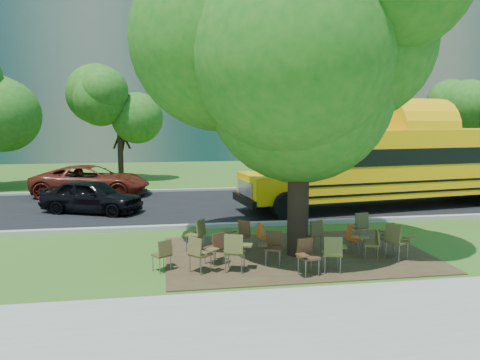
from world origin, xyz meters
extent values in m
plane|color=#38551A|center=(0.00, 0.00, 0.00)|extent=(160.00, 160.00, 0.00)
cube|color=gray|center=(0.00, -5.00, 0.02)|extent=(60.00, 4.00, 0.04)
cube|color=#382819|center=(1.00, -0.50, 0.01)|extent=(7.00, 4.50, 0.03)
cube|color=black|center=(0.00, 7.00, 0.02)|extent=(80.00, 8.00, 0.04)
cube|color=gray|center=(0.00, 3.00, 0.07)|extent=(80.00, 0.25, 0.14)
cube|color=gray|center=(0.00, 11.10, 0.07)|extent=(80.00, 0.25, 0.14)
cube|color=slate|center=(-8.00, 36.00, 11.00)|extent=(38.00, 16.00, 22.00)
cube|color=slate|center=(24.00, 38.00, 12.50)|extent=(30.00, 16.00, 25.00)
cylinder|color=black|center=(-5.00, 16.00, 1.75)|extent=(0.32, 0.32, 3.50)
sphere|color=#175C15|center=(-5.00, 16.00, 4.22)|extent=(4.80, 4.80, 4.80)
cylinder|color=black|center=(8.00, 14.00, 2.10)|extent=(0.38, 0.38, 4.20)
sphere|color=#175C15|center=(8.00, 14.00, 5.04)|extent=(5.60, 5.60, 5.60)
cylinder|color=black|center=(16.00, 13.00, 1.80)|extent=(0.34, 0.34, 3.60)
sphere|color=#175C15|center=(16.00, 13.00, 4.35)|extent=(5.00, 5.00, 5.00)
cylinder|color=black|center=(0.99, -0.56, 2.18)|extent=(0.56, 0.56, 4.36)
sphere|color=#175C15|center=(0.99, -0.56, 5.44)|extent=(7.20, 7.20, 7.20)
cube|color=#F9AF07|center=(7.70, 5.63, 1.90)|extent=(12.03, 4.25, 2.62)
cube|color=black|center=(8.02, 5.67, 2.19)|extent=(11.40, 4.21, 0.64)
cube|color=#F9AF07|center=(1.20, 4.73, 1.07)|extent=(1.70, 2.52, 1.02)
cube|color=black|center=(7.70, 5.63, 1.23)|extent=(12.05, 4.29, 0.09)
cube|color=black|center=(7.70, 5.63, 0.83)|extent=(12.05, 4.29, 0.09)
cylinder|color=black|center=(1.84, 3.47, 0.54)|extent=(1.10, 0.46, 1.07)
cylinder|color=black|center=(1.48, 6.12, 0.54)|extent=(1.10, 0.46, 1.07)
cylinder|color=black|center=(10.59, 7.37, 0.54)|extent=(1.10, 0.46, 1.07)
cylinder|color=black|center=(12.08, 7.58, 0.54)|extent=(1.10, 0.46, 1.07)
cube|color=#463C1E|center=(-2.58, -1.32, 0.40)|extent=(0.51, 0.51, 0.04)
cube|color=#463C1E|center=(-2.50, -1.46, 0.60)|extent=(0.35, 0.27, 0.36)
cube|color=#463C1E|center=(-2.47, -1.10, 0.51)|extent=(0.30, 0.32, 0.03)
cylinder|color=slate|center=(-2.79, -1.28, 0.20)|extent=(0.02, 0.02, 0.40)
cylinder|color=slate|center=(-2.37, -1.37, 0.20)|extent=(0.02, 0.02, 0.40)
cube|color=brown|center=(-1.68, -1.61, 0.46)|extent=(0.60, 0.60, 0.05)
cube|color=brown|center=(-1.82, -1.74, 0.69)|extent=(0.35, 0.37, 0.41)
cube|color=brown|center=(-1.41, -1.70, 0.59)|extent=(0.37, 0.36, 0.03)
cylinder|color=slate|center=(-1.67, -1.37, 0.23)|extent=(0.02, 0.02, 0.46)
cylinder|color=slate|center=(-1.69, -1.86, 0.23)|extent=(0.02, 0.02, 0.46)
cube|color=#4A2A1A|center=(-1.29, -1.05, 0.44)|extent=(0.56, 0.55, 0.05)
cube|color=#4A2A1A|center=(-1.19, -1.20, 0.65)|extent=(0.38, 0.30, 0.39)
cube|color=#4A2A1A|center=(-1.17, -0.81, 0.56)|extent=(0.33, 0.35, 0.03)
cylinder|color=slate|center=(-1.52, -1.01, 0.22)|extent=(0.02, 0.02, 0.44)
cylinder|color=slate|center=(-1.06, -1.10, 0.22)|extent=(0.02, 0.02, 0.44)
cube|color=#472C19|center=(0.15, -1.32, 0.44)|extent=(0.51, 0.50, 0.05)
cube|color=#472C19|center=(0.20, -1.16, 0.66)|extent=(0.40, 0.21, 0.39)
cube|color=#472C19|center=(-0.12, -1.38, 0.56)|extent=(0.29, 0.33, 0.03)
cylinder|color=slate|center=(0.26, -1.53, 0.22)|extent=(0.02, 0.02, 0.44)
cylinder|color=slate|center=(0.04, -1.11, 0.22)|extent=(0.02, 0.02, 0.44)
cube|color=brown|center=(1.38, -2.10, 0.47)|extent=(0.52, 0.50, 0.05)
cube|color=brown|center=(1.34, -2.28, 0.71)|extent=(0.43, 0.18, 0.42)
cube|color=brown|center=(1.66, -2.00, 0.60)|extent=(0.29, 0.34, 0.03)
cylinder|color=slate|center=(1.24, -1.88, 0.24)|extent=(0.03, 0.03, 0.47)
cylinder|color=slate|center=(1.52, -2.31, 0.24)|extent=(0.03, 0.03, 0.47)
cube|color=#4A2E1A|center=(0.77, -2.24, 0.45)|extent=(0.50, 0.48, 0.05)
cube|color=#4A2E1A|center=(0.73, -2.07, 0.67)|extent=(0.41, 0.18, 0.40)
cube|color=#4A2E1A|center=(0.56, -2.43, 0.57)|extent=(0.28, 0.32, 0.03)
cylinder|color=slate|center=(0.97, -2.37, 0.23)|extent=(0.02, 0.02, 0.45)
cylinder|color=slate|center=(0.57, -2.11, 0.23)|extent=(0.02, 0.02, 0.45)
cube|color=brown|center=(2.75, -1.26, 0.41)|extent=(0.45, 0.46, 0.05)
cube|color=brown|center=(2.91, -1.30, 0.61)|extent=(0.18, 0.38, 0.37)
cube|color=brown|center=(2.68, -1.01, 0.52)|extent=(0.30, 0.26, 0.03)
cylinder|color=slate|center=(2.56, -1.37, 0.21)|extent=(0.02, 0.02, 0.41)
cylinder|color=slate|center=(2.94, -1.15, 0.21)|extent=(0.02, 0.02, 0.41)
cube|color=#4A4320|center=(3.38, -1.44, 0.50)|extent=(0.62, 0.63, 0.06)
cube|color=#4A4320|center=(3.21, -1.54, 0.75)|extent=(0.31, 0.44, 0.45)
cube|color=#4A4320|center=(3.65, -1.60, 0.64)|extent=(0.39, 0.37, 0.03)
cylinder|color=slate|center=(3.46, -1.18, 0.25)|extent=(0.03, 0.03, 0.50)
cylinder|color=slate|center=(3.31, -1.70, 0.25)|extent=(0.03, 0.03, 0.50)
cube|color=#4B4720|center=(-1.68, 0.26, 0.47)|extent=(0.59, 0.60, 0.05)
cube|color=#4B4720|center=(-1.53, 0.15, 0.69)|extent=(0.32, 0.39, 0.42)
cube|color=#4B4720|center=(-1.65, 0.54, 0.59)|extent=(0.37, 0.35, 0.03)
cylinder|color=slate|center=(-1.92, 0.22, 0.23)|extent=(0.02, 0.02, 0.47)
cylinder|color=slate|center=(-1.43, 0.30, 0.23)|extent=(0.02, 0.02, 0.47)
cube|color=#52321D|center=(-0.49, -0.08, 0.45)|extent=(0.58, 0.58, 0.05)
cube|color=#52321D|center=(-0.35, 0.03, 0.67)|extent=(0.33, 0.37, 0.40)
cube|color=#52321D|center=(-0.75, 0.02, 0.57)|extent=(0.36, 0.35, 0.03)
cylinder|color=slate|center=(-0.51, -0.32, 0.23)|extent=(0.02, 0.02, 0.45)
cylinder|color=slate|center=(-0.46, 0.16, 0.23)|extent=(0.02, 0.02, 0.45)
cube|color=#CA5015|center=(0.22, -0.04, 0.41)|extent=(0.43, 0.45, 0.05)
cube|color=#CA5015|center=(0.06, -0.07, 0.61)|extent=(0.16, 0.37, 0.37)
cube|color=#CA5015|center=(0.39, -0.22, 0.52)|extent=(0.29, 0.25, 0.03)
cylinder|color=slate|center=(0.34, 0.15, 0.20)|extent=(0.02, 0.02, 0.41)
cylinder|color=slate|center=(0.10, -0.22, 0.20)|extent=(0.02, 0.02, 0.41)
cube|color=#473D1E|center=(1.54, -0.17, 0.45)|extent=(0.53, 0.52, 0.05)
cube|color=#473D1E|center=(1.60, -0.34, 0.67)|extent=(0.41, 0.22, 0.40)
cube|color=#473D1E|center=(1.73, 0.04, 0.57)|extent=(0.30, 0.34, 0.03)
cylinder|color=slate|center=(1.32, -0.06, 0.23)|extent=(0.02, 0.02, 0.45)
cylinder|color=slate|center=(1.76, -0.28, 0.23)|extent=(0.02, 0.02, 0.45)
cube|color=#AA4512|center=(2.59, -0.61, 0.40)|extent=(0.52, 0.52, 0.04)
cube|color=#AA4512|center=(2.47, -0.50, 0.60)|extent=(0.31, 0.31, 0.36)
cube|color=#AA4512|center=(2.53, -0.85, 0.51)|extent=(0.32, 0.31, 0.03)
cylinder|color=slate|center=(2.80, -0.61, 0.20)|extent=(0.02, 0.02, 0.40)
cylinder|color=slate|center=(2.37, -0.61, 0.20)|extent=(0.02, 0.02, 0.40)
cube|color=#433C1D|center=(3.39, -0.74, 0.44)|extent=(0.55, 0.55, 0.05)
cube|color=#433C1D|center=(3.49, -0.89, 0.65)|extent=(0.38, 0.29, 0.39)
cube|color=#433C1D|center=(3.52, -0.50, 0.55)|extent=(0.33, 0.34, 0.03)
cylinder|color=slate|center=(3.17, -0.69, 0.22)|extent=(0.02, 0.02, 0.44)
cylinder|color=slate|center=(3.62, -0.79, 0.22)|extent=(0.02, 0.02, 0.44)
cube|color=#4D4521|center=(3.10, 0.38, 0.48)|extent=(0.53, 0.51, 0.05)
cube|color=#4D4521|center=(3.14, 0.19, 0.72)|extent=(0.44, 0.19, 0.43)
cube|color=#4D4521|center=(3.32, 0.58, 0.61)|extent=(0.29, 0.34, 0.03)
cylinder|color=slate|center=(2.89, 0.52, 0.24)|extent=(0.03, 0.03, 0.48)
cylinder|color=slate|center=(3.32, 0.24, 0.24)|extent=(0.03, 0.03, 0.48)
cube|color=#4D4A21|center=(-0.86, -1.68, 0.50)|extent=(0.58, 0.57, 0.06)
cube|color=#4D4A21|center=(-0.93, -1.86, 0.74)|extent=(0.46, 0.24, 0.45)
cube|color=#4D4A21|center=(-0.56, -1.61, 0.63)|extent=(0.33, 0.37, 0.03)
cylinder|color=slate|center=(-0.98, -1.44, 0.25)|extent=(0.03, 0.03, 0.50)
cylinder|color=slate|center=(-0.74, -1.91, 0.25)|extent=(0.03, 0.03, 0.50)
imported|color=black|center=(-5.26, 6.20, 0.67)|extent=(4.22, 2.99, 1.34)
imported|color=#53170E|center=(-5.86, 10.32, 0.74)|extent=(5.65, 3.24, 1.48)
camera|label=1|loc=(-2.48, -12.31, 3.61)|focal=35.00mm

